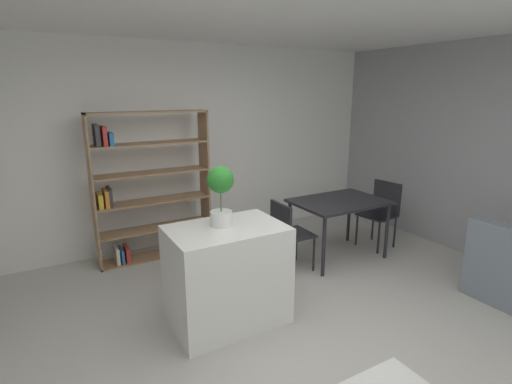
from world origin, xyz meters
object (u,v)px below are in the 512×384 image
object	(u,v)px
kitchen_island	(227,275)
open_bookshelf	(145,188)
dining_table	(339,206)
potted_plant_on_island	(221,191)
dining_chair_island_side	(288,230)
dining_chair_window_side	(382,208)

from	to	relation	value
kitchen_island	open_bookshelf	bearing A→B (deg)	98.32
dining_table	kitchen_island	bearing A→B (deg)	-161.70
kitchen_island	dining_table	xyz separation A→B (m)	(1.87, 0.62, 0.22)
potted_plant_on_island	open_bookshelf	size ratio (longest dim) A/B	0.29
dining_table	dining_chair_island_side	distance (m)	0.80
open_bookshelf	dining_chair_window_side	world-z (taller)	open_bookshelf
potted_plant_on_island	dining_table	distance (m)	2.04
potted_plant_on_island	dining_chair_window_side	xyz separation A→B (m)	(2.67, 0.56, -0.72)
dining_chair_island_side	dining_chair_window_side	xyz separation A→B (m)	(1.57, 0.01, 0.02)
kitchen_island	dining_chair_window_side	bearing A→B (deg)	13.33
dining_chair_island_side	kitchen_island	bearing A→B (deg)	120.84
kitchen_island	dining_table	bearing A→B (deg)	18.30
kitchen_island	open_bookshelf	distance (m)	1.88
open_bookshelf	dining_chair_island_side	xyz separation A→B (m)	(1.35, -1.18, -0.42)
potted_plant_on_island	dining_chair_island_side	bearing A→B (deg)	26.60
dining_table	dining_chair_window_side	xyz separation A→B (m)	(0.79, 0.01, -0.15)
potted_plant_on_island	kitchen_island	bearing A→B (deg)	-78.50
potted_plant_on_island	dining_chair_island_side	world-z (taller)	potted_plant_on_island
potted_plant_on_island	dining_table	world-z (taller)	potted_plant_on_island
open_bookshelf	dining_chair_island_side	size ratio (longest dim) A/B	2.21
kitchen_island	dining_chair_island_side	distance (m)	1.25
open_bookshelf	dining_chair_window_side	xyz separation A→B (m)	(2.92, -1.17, -0.39)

